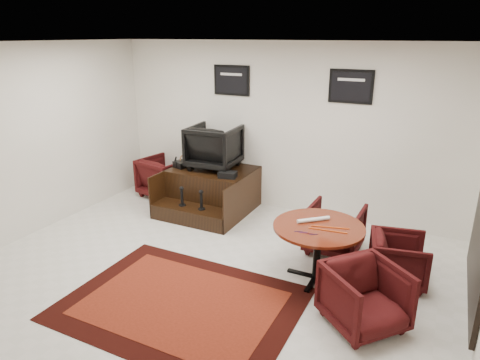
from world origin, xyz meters
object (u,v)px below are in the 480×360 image
object	(u,v)px
table_chair_back	(335,226)
table_chair_window	(398,257)
table_chair_corner	(365,294)
shine_chair	(214,145)
shine_podium	(211,191)
meeting_table	(318,232)
armchair_side	(165,175)

from	to	relation	value
table_chair_back	table_chair_window	distance (m)	1.00
table_chair_corner	shine_chair	bearing A→B (deg)	95.26
shine_podium	shine_chair	distance (m)	0.80
shine_podium	table_chair_window	xyz separation A→B (m)	(3.19, -1.00, 0.01)
shine_podium	table_chair_window	bearing A→B (deg)	-17.35
shine_chair	table_chair_back	xyz separation A→B (m)	(2.29, -0.69, -0.75)
shine_podium	table_chair_corner	bearing A→B (deg)	-34.17
shine_podium	meeting_table	xyz separation A→B (m)	(2.28, -1.36, 0.30)
shine_podium	meeting_table	bearing A→B (deg)	-30.77
armchair_side	meeting_table	size ratio (longest dim) A/B	0.73
table_chair_corner	armchair_side	bearing A→B (deg)	102.80
table_chair_window	table_chair_corner	distance (m)	1.05
table_chair_window	meeting_table	bearing A→B (deg)	100.64
armchair_side	table_chair_window	xyz separation A→B (m)	(4.30, -1.19, -0.07)
table_chair_window	table_chair_corner	size ratio (longest dim) A/B	0.90
shine_chair	meeting_table	world-z (taller)	shine_chair
armchair_side	table_chair_corner	distance (m)	4.66
shine_podium	table_chair_back	bearing A→B (deg)	-13.34
meeting_table	table_chair_corner	distance (m)	1.00
armchair_side	table_chair_corner	bearing A→B (deg)	162.35
armchair_side	table_chair_window	bearing A→B (deg)	175.35
shine_podium	meeting_table	size ratio (longest dim) A/B	1.30
shine_chair	table_chair_back	size ratio (longest dim) A/B	1.11
table_chair_window	shine_podium	bearing A→B (deg)	61.40
table_chair_back	table_chair_corner	xyz separation A→B (m)	(0.69, -1.48, 0.00)
shine_chair	meeting_table	size ratio (longest dim) A/B	0.74
table_chair_back	table_chair_window	xyz separation A→B (m)	(0.90, -0.45, -0.04)
table_chair_window	table_chair_corner	xyz separation A→B (m)	(-0.20, -1.03, 0.04)
armchair_side	table_chair_corner	size ratio (longest dim) A/B	1.08
table_chair_corner	table_chair_back	bearing A→B (deg)	66.29
armchair_side	table_chair_back	size ratio (longest dim) A/B	1.09
shine_chair	table_chair_window	distance (m)	3.48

